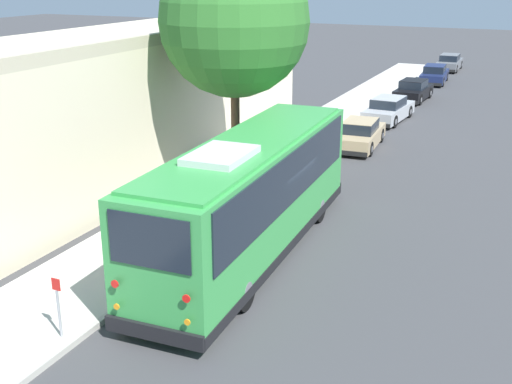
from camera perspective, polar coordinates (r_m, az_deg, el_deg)
name	(u,v)px	position (r m, az deg, el deg)	size (l,w,h in m)	color
ground_plane	(266,243)	(19.51, 0.87, -4.56)	(160.00, 160.00, 0.00)	#3D3D3F
sidewalk_slab	(172,224)	(20.92, -7.45, -2.83)	(80.00, 3.23, 0.15)	beige
curb_strip	(219,232)	(20.13, -3.35, -3.59)	(80.00, 0.14, 0.15)	#AAA69D
shuttle_bus	(251,191)	(18.08, -0.46, 0.06)	(11.17, 3.06, 3.59)	green
parked_sedan_tan	(360,135)	(30.20, 9.23, 5.05)	(4.40, 1.89, 1.31)	tan
parked_sedan_silver	(388,110)	(35.89, 11.69, 7.16)	(4.68, 1.98, 1.33)	#A8AAAF
parked_sedan_black	(413,91)	(42.04, 13.80, 8.72)	(4.23, 1.83, 1.33)	black
parked_sedan_navy	(434,75)	(49.15, 15.58, 10.02)	(4.65, 1.86, 1.31)	#19234C
parked_sedan_gray	(450,63)	(55.91, 16.82, 10.94)	(4.48, 1.70, 1.31)	slate
street_tree	(236,10)	(22.48, -1.79, 15.84)	(5.13, 5.13, 9.38)	brown
sign_post_near	(58,307)	(14.86, -17.15, -9.73)	(0.06, 0.22, 1.42)	gray
sign_post_far	(118,266)	(16.34, -12.13, -6.47)	(0.06, 0.22, 1.46)	gray
building_backdrop	(111,102)	(27.30, -12.79, 7.77)	(22.30, 7.36, 5.73)	beige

